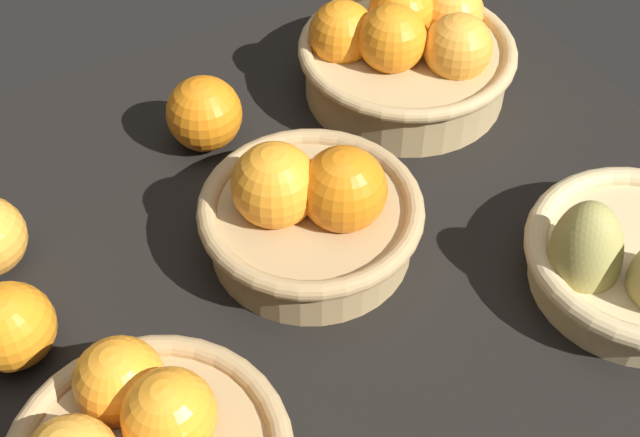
{
  "coord_description": "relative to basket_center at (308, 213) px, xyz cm",
  "views": [
    {
      "loc": [
        24.97,
        48.26,
        65.95
      ],
      "look_at": [
        -0.65,
        1.14,
        7.0
      ],
      "focal_mm": 48.36,
      "sensor_mm": 36.0,
      "label": 1
    }
  ],
  "objects": [
    {
      "name": "market_tray",
      "position": [
        -0.29,
        -0.51,
        -6.07
      ],
      "size": [
        84.0,
        72.0,
        3.0
      ],
      "primitive_type": "cube",
      "color": "black",
      "rests_on": "ground"
    },
    {
      "name": "basket_far_left_pears",
      "position": [
        -23.23,
        18.51,
        -0.99
      ],
      "size": [
        21.16,
        21.16,
        12.45
      ],
      "color": "tan",
      "rests_on": "market_tray"
    },
    {
      "name": "loose_orange_front_gap",
      "position": [
        2.6,
        -18.14,
        -0.58
      ],
      "size": [
        7.98,
        7.98,
        7.98
      ],
      "primitive_type": "sphere",
      "color": "orange",
      "rests_on": "market_tray"
    },
    {
      "name": "basket_center",
      "position": [
        0.0,
        0.0,
        0.0
      ],
      "size": [
        21.01,
        21.01,
        11.83
      ],
      "color": "tan",
      "rests_on": "market_tray"
    },
    {
      "name": "basket_near_left",
      "position": [
        -20.8,
        -15.79,
        0.41
      ],
      "size": [
        24.04,
        24.04,
        12.14
      ],
      "color": "tan",
      "rests_on": "market_tray"
    },
    {
      "name": "loose_orange_side_gap",
      "position": [
        27.52,
        -1.17,
        -0.75
      ],
      "size": [
        7.63,
        7.63,
        7.63
      ],
      "primitive_type": "sphere",
      "color": "orange",
      "rests_on": "market_tray"
    }
  ]
}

